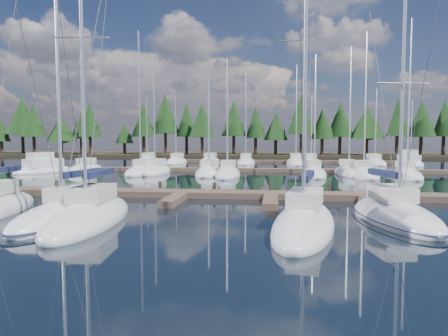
# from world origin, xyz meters

# --- Properties ---
(ground) EXTENTS (260.00, 260.00, 0.00)m
(ground) POSITION_xyz_m (0.00, 30.00, 0.00)
(ground) COLOR black
(ground) RESTS_ON ground
(far_shore) EXTENTS (220.00, 30.00, 0.60)m
(far_shore) POSITION_xyz_m (0.00, 90.00, 0.30)
(far_shore) COLOR #2E2719
(far_shore) RESTS_ON ground
(main_dock) EXTENTS (44.00, 6.13, 0.90)m
(main_dock) POSITION_xyz_m (0.00, 17.36, 0.20)
(main_dock) COLOR brown
(main_dock) RESTS_ON ground
(back_docks) EXTENTS (50.00, 21.80, 0.40)m
(back_docks) POSITION_xyz_m (0.00, 49.58, 0.20)
(back_docks) COLOR brown
(back_docks) RESTS_ON ground
(front_sailboat_1) EXTENTS (3.52, 8.35, 13.00)m
(front_sailboat_1) POSITION_xyz_m (-9.70, 8.94, 0.29)
(front_sailboat_1) COLOR silver
(front_sailboat_1) RESTS_ON ground
(front_sailboat_2) EXTENTS (3.69, 9.32, 15.51)m
(front_sailboat_2) POSITION_xyz_m (-8.50, 8.81, 0.30)
(front_sailboat_2) COLOR silver
(front_sailboat_2) RESTS_ON ground
(front_sailboat_3) EXTENTS (4.00, 9.05, 14.63)m
(front_sailboat_3) POSITION_xyz_m (1.51, 8.44, 0.30)
(front_sailboat_3) COLOR silver
(front_sailboat_3) RESTS_ON ground
(front_sailboat_4) EXTENTS (4.09, 8.23, 11.87)m
(front_sailboat_4) POSITION_xyz_m (5.94, 10.70, 0.28)
(front_sailboat_4) COLOR silver
(front_sailboat_4) RESTS_ON ground
(back_sailboat_rows) EXTENTS (47.31, 33.28, 16.78)m
(back_sailboat_rows) POSITION_xyz_m (-0.06, 45.40, 0.26)
(back_sailboat_rows) COLOR silver
(back_sailboat_rows) RESTS_ON ground
(motor_yacht_left) EXTENTS (5.38, 8.28, 3.92)m
(motor_yacht_left) POSITION_xyz_m (-27.15, 35.60, 0.44)
(motor_yacht_left) COLOR silver
(motor_yacht_left) RESTS_ON ground
(motor_yacht_right) EXTENTS (2.95, 7.97, 3.92)m
(motor_yacht_right) POSITION_xyz_m (20.55, 54.04, 0.44)
(motor_yacht_right) COLOR silver
(motor_yacht_right) RESTS_ON ground
(tree_line) EXTENTS (183.83, 11.78, 14.07)m
(tree_line) POSITION_xyz_m (-1.95, 80.30, 7.70)
(tree_line) COLOR black
(tree_line) RESTS_ON far_shore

